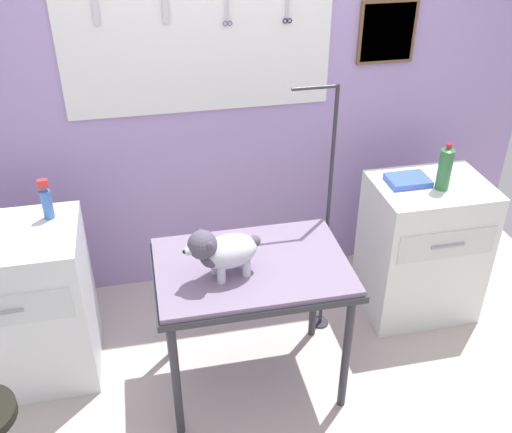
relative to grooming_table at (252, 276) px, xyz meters
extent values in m
cube|color=#BDB2A9|center=(0.08, -0.22, -0.75)|extent=(4.40, 4.00, 0.04)
cube|color=#A68DC6|center=(0.08, 1.06, 0.42)|extent=(4.00, 0.06, 2.30)
cube|color=white|center=(-0.10, 1.02, 0.90)|extent=(1.56, 0.02, 0.78)
cube|color=silver|center=(-0.64, 1.00, 1.11)|extent=(0.03, 0.01, 0.13)
cube|color=silver|center=(-0.27, 1.00, 1.10)|extent=(0.03, 0.01, 0.13)
cube|color=silver|center=(0.06, 1.00, 1.09)|extent=(0.01, 0.00, 0.11)
cube|color=silver|center=(0.08, 1.00, 1.09)|extent=(0.01, 0.00, 0.11)
torus|color=#5A498B|center=(0.06, 1.00, 1.02)|extent=(0.03, 0.01, 0.03)
torus|color=#5A498B|center=(0.08, 1.00, 1.02)|extent=(0.03, 0.01, 0.03)
cube|color=silver|center=(0.41, 1.00, 1.09)|extent=(0.01, 0.00, 0.11)
cube|color=silver|center=(0.42, 1.00, 1.09)|extent=(0.01, 0.00, 0.11)
torus|color=black|center=(0.40, 1.00, 1.02)|extent=(0.03, 0.01, 0.03)
torus|color=black|center=(0.43, 1.00, 1.02)|extent=(0.03, 0.01, 0.03)
cube|color=brown|center=(1.05, 1.01, 0.92)|extent=(0.36, 0.02, 0.38)
cube|color=#A87549|center=(1.05, 1.01, 0.92)|extent=(0.33, 0.01, 0.34)
cylinder|color=#2D2D33|center=(-0.44, -0.28, -0.36)|extent=(0.04, 0.04, 0.75)
cylinder|color=#2D2D33|center=(0.44, -0.28, -0.36)|extent=(0.04, 0.04, 0.75)
cylinder|color=#2D2D33|center=(-0.44, 0.28, -0.36)|extent=(0.04, 0.04, 0.75)
cylinder|color=#2D2D33|center=(0.44, 0.28, -0.36)|extent=(0.04, 0.04, 0.75)
cube|color=#2D2D33|center=(0.00, 0.00, 0.04)|extent=(1.00, 0.68, 0.03)
cube|color=slate|center=(0.00, 0.00, 0.07)|extent=(0.97, 0.66, 0.03)
cylinder|color=#2D2D33|center=(0.52, 0.36, -0.73)|extent=(0.11, 0.11, 0.01)
cylinder|color=#2D2D33|center=(0.52, 0.36, 0.06)|extent=(0.02, 0.02, 1.59)
cylinder|color=#2D2D33|center=(0.40, 0.36, 0.84)|extent=(0.24, 0.02, 0.02)
cylinder|color=silver|center=(-0.17, -0.12, 0.13)|extent=(0.04, 0.04, 0.09)
cylinder|color=silver|center=(-0.19, -0.03, 0.13)|extent=(0.04, 0.04, 0.09)
cylinder|color=silver|center=(-0.04, -0.09, 0.13)|extent=(0.04, 0.04, 0.09)
cylinder|color=silver|center=(-0.06, -0.01, 0.13)|extent=(0.04, 0.04, 0.09)
ellipsoid|color=silver|center=(-0.12, -0.06, 0.22)|extent=(0.31, 0.23, 0.16)
ellipsoid|color=#4E4A58|center=(-0.22, -0.08, 0.21)|extent=(0.12, 0.14, 0.09)
sphere|color=#4E4A58|center=(-0.25, -0.09, 0.29)|extent=(0.14, 0.14, 0.14)
ellipsoid|color=silver|center=(-0.31, -0.10, 0.28)|extent=(0.07, 0.07, 0.04)
sphere|color=black|center=(-0.34, -0.11, 0.28)|extent=(0.02, 0.02, 0.02)
ellipsoid|color=#4E4A58|center=(-0.22, -0.15, 0.30)|extent=(0.05, 0.04, 0.08)
ellipsoid|color=#4E4A58|center=(-0.25, -0.03, 0.30)|extent=(0.05, 0.04, 0.08)
sphere|color=#4E4A58|center=(0.01, -0.03, 0.24)|extent=(0.06, 0.06, 0.06)
cube|color=silver|center=(-1.25, 0.35, -0.27)|extent=(0.80, 0.56, 0.93)
cube|color=silver|center=(1.18, 0.41, -0.28)|extent=(0.68, 0.52, 0.91)
cube|color=silver|center=(1.18, 0.15, -0.08)|extent=(0.60, 0.01, 0.18)
cylinder|color=#99999E|center=(1.18, 0.14, -0.08)|extent=(0.20, 0.02, 0.02)
cylinder|color=#3B6AB3|center=(-0.99, 0.47, 0.27)|extent=(0.06, 0.06, 0.16)
cylinder|color=#3B6AB3|center=(-0.99, 0.47, 0.36)|extent=(0.03, 0.03, 0.02)
cube|color=red|center=(-0.99, 0.47, 0.40)|extent=(0.05, 0.03, 0.04)
cylinder|color=#31703B|center=(1.20, 0.36, 0.30)|extent=(0.08, 0.08, 0.24)
cone|color=#31703B|center=(1.20, 0.36, 0.43)|extent=(0.08, 0.08, 0.02)
cylinder|color=red|center=(1.20, 0.36, 0.45)|extent=(0.03, 0.03, 0.02)
cube|color=blue|center=(1.04, 0.46, 0.20)|extent=(0.24, 0.18, 0.04)
camera|label=1|loc=(-0.47, -2.33, 1.84)|focal=41.15mm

